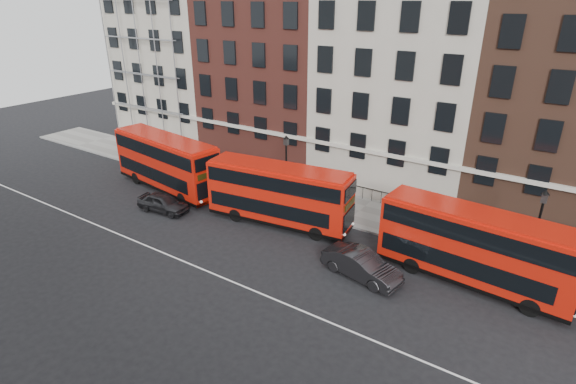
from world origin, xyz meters
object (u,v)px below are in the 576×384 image
Objects in this scene: bus_c at (474,246)px; bus_a at (166,161)px; car_rear at (163,203)px; bus_b at (278,193)px; car_front at (361,265)px.

bus_a is at bearing -175.99° from bus_c.
car_rear is at bearing -167.45° from bus_c.
bus_c is 2.58× the size of car_rear.
bus_a reaches higher than bus_c.
bus_a reaches higher than bus_b.
bus_a is 2.33× the size of car_front.
car_front is (19.53, -2.99, -1.70)m from bus_a.
bus_b reaches higher than car_front.
car_rear is (-8.55, -3.29, -1.67)m from bus_b.
bus_c reaches higher than car_rear.
car_front is at bearing -28.02° from bus_b.
bus_a is 1.05× the size of bus_c.
bus_b is 9.31m from car_rear.
bus_c is at bearing -87.89° from car_rear.
bus_b is at bearing 79.84° from car_front.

